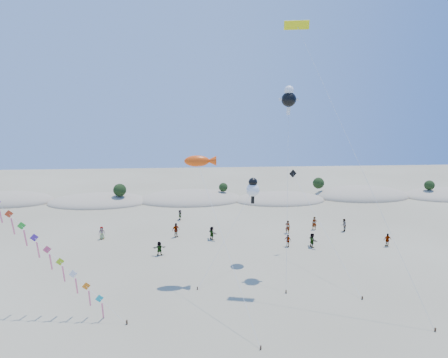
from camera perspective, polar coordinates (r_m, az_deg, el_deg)
dune_ridge at (r=67.62m, az=-4.29°, el=-3.14°), size 145.30×11.49×5.57m
fish_kite at (r=35.96m, az=-3.60°, el=2.72°), size 5.64×12.82×12.25m
cartoon_kite_low at (r=40.44m, az=4.41°, el=-1.44°), size 6.85×7.43×9.30m
cartoon_kite_high at (r=38.81m, az=9.85°, el=12.06°), size 2.30×7.41×18.87m
parafoil_kite at (r=37.61m, az=11.37°, el=21.29°), size 9.90×12.08×24.63m
dark_kite at (r=41.64m, az=12.84°, el=-3.55°), size 3.97×12.65×9.62m
beachgoers at (r=48.53m, az=2.88°, el=-8.14°), size 36.28×14.25×1.90m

